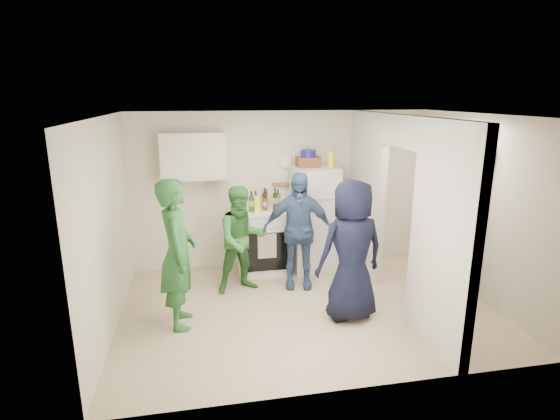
% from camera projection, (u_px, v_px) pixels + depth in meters
% --- Properties ---
extents(floor, '(4.80, 4.80, 0.00)m').
position_uv_depth(floor, '(307.00, 307.00, 5.80)').
color(floor, '#C1B088').
rests_on(floor, ground).
extents(wall_back, '(4.80, 0.00, 4.80)m').
position_uv_depth(wall_back, '(282.00, 189.00, 7.10)').
color(wall_back, silver).
rests_on(wall_back, floor).
extents(wall_front, '(4.80, 0.00, 4.80)m').
position_uv_depth(wall_front, '(356.00, 268.00, 3.87)').
color(wall_front, silver).
rests_on(wall_front, floor).
extents(wall_left, '(0.00, 3.40, 3.40)m').
position_uv_depth(wall_left, '(107.00, 227.00, 5.05)').
color(wall_left, silver).
rests_on(wall_left, floor).
extents(wall_right, '(0.00, 3.40, 3.40)m').
position_uv_depth(wall_right, '(480.00, 208.00, 5.92)').
color(wall_right, silver).
rests_on(wall_right, floor).
extents(ceiling, '(4.80, 4.80, 0.00)m').
position_uv_depth(ceiling, '(310.00, 115.00, 5.16)').
color(ceiling, white).
rests_on(ceiling, wall_back).
extents(partition_pier_back, '(0.12, 1.20, 2.50)m').
position_uv_depth(partition_pier_back, '(366.00, 194.00, 6.74)').
color(partition_pier_back, silver).
rests_on(partition_pier_back, floor).
extents(partition_pier_front, '(0.12, 1.20, 2.50)m').
position_uv_depth(partition_pier_front, '(443.00, 239.00, 4.65)').
color(partition_pier_front, silver).
rests_on(partition_pier_front, floor).
extents(partition_header, '(0.12, 1.00, 0.40)m').
position_uv_depth(partition_header, '(403.00, 131.00, 5.43)').
color(partition_header, silver).
rests_on(partition_header, partition_pier_back).
extents(stove, '(0.85, 0.71, 1.01)m').
position_uv_depth(stove, '(263.00, 240.00, 6.91)').
color(stove, white).
rests_on(stove, floor).
extents(upper_cabinet, '(0.95, 0.34, 0.70)m').
position_uv_depth(upper_cabinet, '(193.00, 156.00, 6.52)').
color(upper_cabinet, silver).
rests_on(upper_cabinet, wall_back).
extents(fridge, '(0.68, 0.66, 1.66)m').
position_uv_depth(fridge, '(314.00, 219.00, 6.94)').
color(fridge, silver).
rests_on(fridge, floor).
extents(wicker_basket, '(0.35, 0.25, 0.15)m').
position_uv_depth(wicker_basket, '(308.00, 162.00, 6.74)').
color(wicker_basket, brown).
rests_on(wicker_basket, fridge).
extents(blue_bowl, '(0.24, 0.24, 0.11)m').
position_uv_depth(blue_bowl, '(308.00, 153.00, 6.71)').
color(blue_bowl, navy).
rests_on(blue_bowl, wicker_basket).
extents(yellow_cup_stack_top, '(0.09, 0.09, 0.25)m').
position_uv_depth(yellow_cup_stack_top, '(331.00, 159.00, 6.64)').
color(yellow_cup_stack_top, yellow).
rests_on(yellow_cup_stack_top, fridge).
extents(wall_clock, '(0.22, 0.02, 0.22)m').
position_uv_depth(wall_clock, '(286.00, 162.00, 6.97)').
color(wall_clock, white).
rests_on(wall_clock, wall_back).
extents(spice_shelf, '(0.35, 0.08, 0.03)m').
position_uv_depth(spice_shelf, '(283.00, 184.00, 7.03)').
color(spice_shelf, olive).
rests_on(spice_shelf, wall_back).
extents(nook_window, '(0.03, 0.70, 0.80)m').
position_uv_depth(nook_window, '(473.00, 176.00, 6.00)').
color(nook_window, black).
rests_on(nook_window, wall_right).
extents(nook_window_frame, '(0.04, 0.76, 0.86)m').
position_uv_depth(nook_window_frame, '(472.00, 176.00, 6.00)').
color(nook_window_frame, white).
rests_on(nook_window_frame, wall_right).
extents(nook_valance, '(0.04, 0.82, 0.18)m').
position_uv_depth(nook_valance, '(473.00, 151.00, 5.90)').
color(nook_valance, white).
rests_on(nook_valance, wall_right).
extents(yellow_cup_stack_stove, '(0.09, 0.09, 0.25)m').
position_uv_depth(yellow_cup_stack_stove, '(257.00, 205.00, 6.52)').
color(yellow_cup_stack_stove, '#F5FF15').
rests_on(yellow_cup_stack_stove, stove).
extents(red_cup, '(0.09, 0.09, 0.12)m').
position_uv_depth(red_cup, '(279.00, 208.00, 6.61)').
color(red_cup, red).
rests_on(red_cup, stove).
extents(person_green_left, '(0.45, 0.67, 1.82)m').
position_uv_depth(person_green_left, '(178.00, 254.00, 5.16)').
color(person_green_left, '#2A6A33').
rests_on(person_green_left, floor).
extents(person_green_center, '(0.85, 0.73, 1.53)m').
position_uv_depth(person_green_center, '(242.00, 239.00, 6.14)').
color(person_green_center, '#357936').
rests_on(person_green_center, floor).
extents(person_denim, '(1.06, 0.59, 1.70)m').
position_uv_depth(person_denim, '(298.00, 231.00, 6.25)').
color(person_denim, '#39527E').
rests_on(person_denim, floor).
extents(person_navy, '(0.94, 0.69, 1.77)m').
position_uv_depth(person_navy, '(351.00, 251.00, 5.34)').
color(person_navy, black).
rests_on(person_navy, floor).
extents(person_nook, '(0.78, 1.10, 1.54)m').
position_uv_depth(person_nook, '(437.00, 242.00, 6.00)').
color(person_nook, black).
rests_on(person_nook, floor).
extents(bottle_a, '(0.06, 0.06, 0.32)m').
position_uv_depth(bottle_a, '(244.00, 199.00, 6.78)').
color(bottle_a, brown).
rests_on(bottle_a, stove).
extents(bottle_b, '(0.08, 0.08, 0.31)m').
position_uv_depth(bottle_b, '(251.00, 201.00, 6.62)').
color(bottle_b, '#1D571F').
rests_on(bottle_b, stove).
extents(bottle_c, '(0.08, 0.08, 0.26)m').
position_uv_depth(bottle_c, '(256.00, 199.00, 6.89)').
color(bottle_c, '#A6AEB4').
rests_on(bottle_c, stove).
extents(bottle_d, '(0.07, 0.07, 0.25)m').
position_uv_depth(bottle_d, '(265.00, 202.00, 6.70)').
color(bottle_d, '#58320F').
rests_on(bottle_d, stove).
extents(bottle_e, '(0.07, 0.07, 0.28)m').
position_uv_depth(bottle_e, '(266.00, 198.00, 6.94)').
color(bottle_e, '#9297A2').
rests_on(bottle_e, stove).
extents(bottle_f, '(0.07, 0.07, 0.33)m').
position_uv_depth(bottle_f, '(275.00, 198.00, 6.78)').
color(bottle_f, '#133614').
rests_on(bottle_f, stove).
extents(bottle_g, '(0.08, 0.08, 0.27)m').
position_uv_depth(bottle_g, '(278.00, 198.00, 6.93)').
color(bottle_g, olive).
rests_on(bottle_g, stove).
extents(bottle_h, '(0.08, 0.08, 0.26)m').
position_uv_depth(bottle_h, '(243.00, 204.00, 6.56)').
color(bottle_h, silver).
rests_on(bottle_h, stove).
extents(bottle_i, '(0.08, 0.08, 0.32)m').
position_uv_depth(bottle_i, '(265.00, 198.00, 6.84)').
color(bottle_i, '#4B170C').
rests_on(bottle_i, stove).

